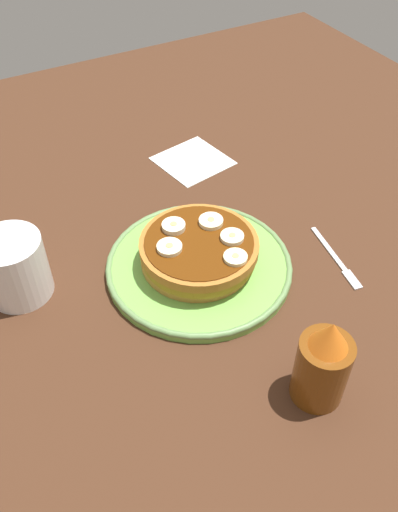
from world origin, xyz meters
TOP-DOWN VIEW (x-y plane):
  - ground_plane at (0.00, 0.00)cm, footprint 140.00×140.00cm
  - plate at (0.00, 0.00)cm, footprint 25.58×25.58cm
  - pancake_stack at (0.03, -0.05)cm, footprint 16.46×16.15cm
  - banana_slice_0 at (-5.14, -2.47)cm, footprint 3.09×3.09cm
  - banana_slice_1 at (2.39, -3.16)cm, footprint 3.34×3.34cm
  - banana_slice_2 at (3.85, 1.80)cm, footprint 3.20×3.20cm
  - banana_slice_3 at (0.53, 4.08)cm, footprint 3.34×3.34cm
  - banana_slice_4 at (-1.66, -4.08)cm, footprint 3.14×3.14cm
  - coffee_mug at (8.27, 22.59)cm, footprint 11.89×8.44cm
  - napkin at (23.48, -11.62)cm, footprint 12.83×12.83cm
  - fork at (-7.94, -17.91)cm, footprint 12.99×3.08cm
  - syrup_bottle at (-23.24, -2.27)cm, footprint 5.88×5.88cm

SIDE VIEW (x-z plane):
  - ground_plane at x=0.00cm, z-range -3.00..0.00cm
  - napkin at x=23.48cm, z-range 0.00..0.30cm
  - fork at x=-7.94cm, z-range 0.00..0.50cm
  - plate at x=0.00cm, z-range 0.06..1.56cm
  - pancake_stack at x=0.03cm, z-range 1.27..5.42cm
  - coffee_mug at x=8.27cm, z-range 0.13..8.97cm
  - syrup_bottle at x=-23.24cm, z-range -0.75..11.49cm
  - banana_slice_0 at x=-5.14cm, z-range 5.21..5.96cm
  - banana_slice_3 at x=0.53cm, z-range 5.21..6.02cm
  - banana_slice_4 at x=-1.66cm, z-range 5.21..6.03cm
  - banana_slice_1 at x=2.39cm, z-range 5.21..6.07cm
  - banana_slice_2 at x=3.85cm, z-range 5.21..6.22cm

